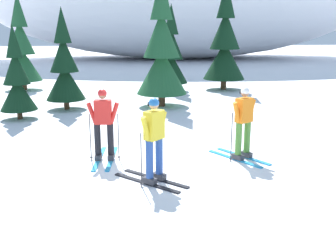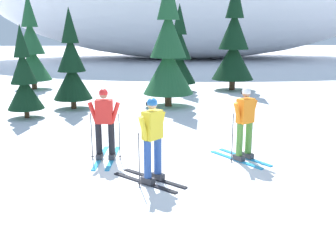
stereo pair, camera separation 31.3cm
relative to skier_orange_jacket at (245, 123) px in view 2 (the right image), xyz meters
The scene contains 10 objects.
ground_plane 2.06m from the skier_orange_jacket, behind, with size 120.00×120.00×0.00m, color white.
skier_orange_jacket is the anchor object (origin of this frame).
skier_red_jacket 3.27m from the skier_orange_jacket, behind, with size 0.76×1.80×1.71m.
skier_yellow_jacket 2.53m from the skier_orange_jacket, 149.14° to the right, with size 1.51×1.42×1.75m.
pine_tree_far_left 14.09m from the skier_orange_jacket, 124.80° to the left, with size 1.82×1.82×4.71m.
pine_tree_left 8.12m from the skier_orange_jacket, 142.97° to the left, with size 1.23×1.23×3.19m.
pine_tree_center_left 8.27m from the skier_orange_jacket, 128.53° to the left, with size 1.48×1.48×3.82m.
pine_tree_center_right 7.02m from the skier_orange_jacket, 102.08° to the left, with size 1.98×1.98×5.12m.
pine_tree_right 10.54m from the skier_orange_jacket, 93.94° to the left, with size 1.61×1.61×4.17m.
pine_tree_far_right 11.10m from the skier_orange_jacket, 79.69° to the left, with size 2.06×2.06×5.34m.
Camera 2 is at (-0.41, -8.64, 3.08)m, focal length 42.73 mm.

